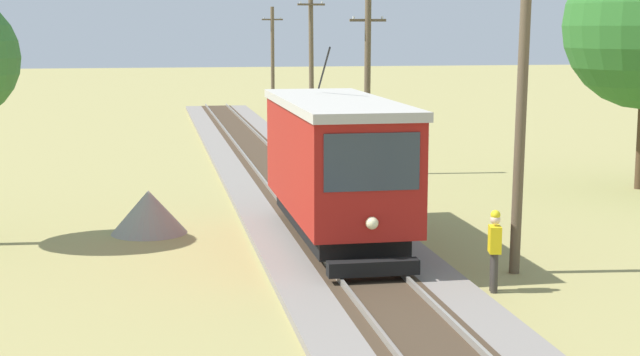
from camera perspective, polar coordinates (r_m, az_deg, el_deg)
red_tram at (r=24.21m, az=0.95°, el=0.92°), size 2.60×8.54×4.79m
utility_pole_near_tram at (r=21.72m, az=12.02°, el=5.09°), size 1.40×0.47×8.19m
utility_pole_mid at (r=36.27m, az=2.86°, el=5.58°), size 1.40×0.33×6.68m
utility_pole_far at (r=48.59m, az=-0.53°, el=7.04°), size 1.40×0.59×7.67m
utility_pole_distant at (r=63.61m, az=-2.86°, el=7.18°), size 1.40×0.26×6.96m
gravel_pile at (r=26.52m, az=-10.23°, el=-2.00°), size 2.09×2.09×1.20m
track_worker at (r=20.60m, az=10.43°, el=-4.09°), size 0.31×0.42×1.78m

